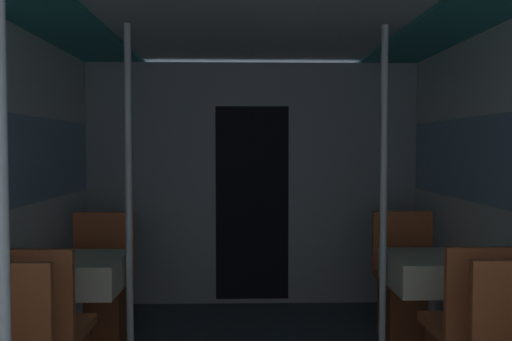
{
  "coord_description": "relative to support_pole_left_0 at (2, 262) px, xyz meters",
  "views": [
    {
      "loc": [
        -0.09,
        -0.92,
        1.39
      ],
      "look_at": [
        0.01,
        3.05,
        1.22
      ],
      "focal_mm": 40.0,
      "sensor_mm": 36.0,
      "label": 1
    }
  ],
  "objects": [
    {
      "name": "chair_right_far_1",
      "position": [
        1.88,
        2.39,
        -0.77
      ],
      "size": [
        0.44,
        0.44,
        0.9
      ],
      "rotation": [
        0.0,
        0.0,
        3.14
      ],
      "color": "brown",
      "rests_on": "ground_plane"
    },
    {
      "name": "dining_table_left_1",
      "position": [
        -0.33,
        1.82,
        -0.47
      ],
      "size": [
        0.59,
        0.59,
        0.72
      ],
      "color": "#4C4C51",
      "rests_on": "ground_plane"
    },
    {
      "name": "dining_table_right_1",
      "position": [
        1.88,
        1.82,
        -0.47
      ],
      "size": [
        0.59,
        0.59,
        0.72
      ],
      "color": "#4C4C51",
      "rests_on": "ground_plane"
    },
    {
      "name": "bulkhead_far",
      "position": [
        0.77,
        3.41,
        -0.0
      ],
      "size": [
        2.9,
        0.09,
        2.12
      ],
      "color": "gray",
      "rests_on": "ground_plane"
    },
    {
      "name": "support_pole_left_1",
      "position": [
        0.0,
        1.82,
        0.0
      ],
      "size": [
        0.04,
        0.04,
        2.12
      ],
      "color": "silver",
      "rests_on": "ground_plane"
    },
    {
      "name": "support_pole_right_1",
      "position": [
        1.54,
        1.82,
        0.0
      ],
      "size": [
        0.04,
        0.04,
        2.12
      ],
      "color": "silver",
      "rests_on": "ground_plane"
    },
    {
      "name": "support_pole_left_0",
      "position": [
        0.0,
        0.0,
        0.0
      ],
      "size": [
        0.04,
        0.04,
        2.12
      ],
      "color": "silver",
      "rests_on": "ground_plane"
    },
    {
      "name": "chair_left_far_1",
      "position": [
        -0.33,
        2.39,
        -0.77
      ],
      "size": [
        0.44,
        0.44,
        0.9
      ],
      "rotation": [
        0.0,
        0.0,
        3.14
      ],
      "color": "brown",
      "rests_on": "ground_plane"
    }
  ]
}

